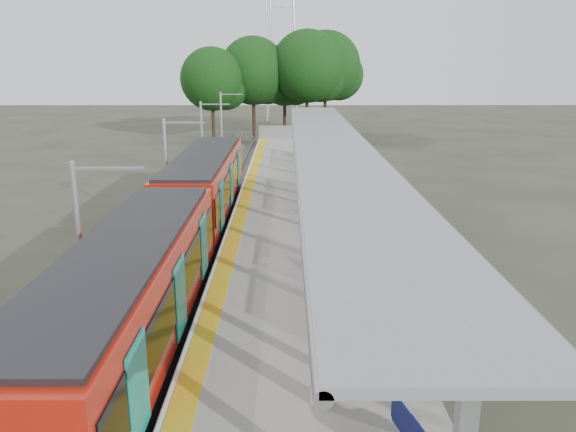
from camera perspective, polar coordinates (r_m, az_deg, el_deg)
The scene contains 13 objects.
trackbed at distance 29.73m, azimuth -8.14°, elevation -0.21°, with size 3.00×70.00×0.24m, color #59544C.
platform at distance 29.34m, azimuth 0.56°, elevation 0.51°, with size 6.00×50.00×1.00m, color gray.
tactile_strip at distance 29.30m, azimuth -4.43°, elevation 1.47°, with size 0.60×50.00×0.02m, color gold.
end_fence at distance 53.69m, azimuth 0.25°, elevation 8.54°, with size 6.00×0.10×1.20m, color #9EA0A5.
train at distance 21.90m, azimuth -11.05°, elevation -0.79°, with size 2.74×27.60×3.62m.
canopy at distance 24.91m, azimuth 4.41°, elevation 6.48°, with size 3.27×38.00×3.66m.
tree_cluster at distance 62.13m, azimuth -0.38°, elevation 14.56°, with size 18.96×12.77×11.40m.
catenary_masts at distance 28.44m, azimuth -12.07°, elevation 4.67°, with size 2.08×48.16×5.40m.
bench_mid at distance 18.73m, azimuth 6.01°, elevation -5.20°, with size 0.89×1.42×0.93m.
bench_far at distance 42.48m, azimuth 2.56°, elevation 6.71°, with size 1.00×1.78×1.17m.
info_pillar_near at distance 12.27m, azimuth 3.37°, elevation -15.07°, with size 0.44×0.44×1.95m.
info_pillar_far at distance 30.31m, azimuth 2.43°, elevation 3.61°, with size 0.44×0.44×1.97m.
litter_bin at distance 25.91m, azimuth 4.15°, elevation 0.54°, with size 0.41×0.41×0.83m, color #9EA0A5.
Camera 1 is at (-0.35, -8.35, 8.07)m, focal length 35.00 mm.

